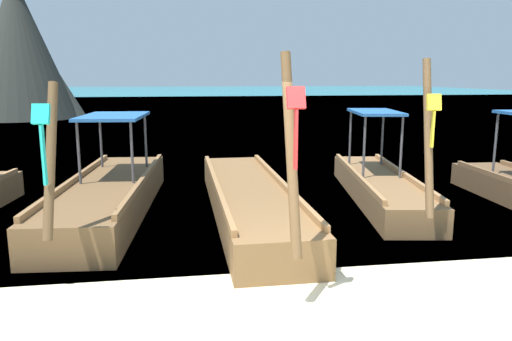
% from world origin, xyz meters
% --- Properties ---
extents(ground, '(120.00, 120.00, 0.00)m').
position_xyz_m(ground, '(0.00, 0.00, 0.00)').
color(ground, beige).
extents(sea_water, '(120.00, 120.00, 0.00)m').
position_xyz_m(sea_water, '(0.00, 61.42, 0.00)').
color(sea_water, '#147A89').
rests_on(sea_water, ground).
extents(longtail_boat_turquoise_ribbon, '(1.80, 6.34, 2.50)m').
position_xyz_m(longtail_boat_turquoise_ribbon, '(-2.61, 4.69, 0.36)').
color(longtail_boat_turquoise_ribbon, brown).
rests_on(longtail_boat_turquoise_ribbon, ground).
extents(longtail_boat_red_ribbon, '(1.34, 7.03, 2.85)m').
position_xyz_m(longtail_boat_red_ribbon, '(-0.02, 4.14, 0.30)').
color(longtail_boat_red_ribbon, brown).
rests_on(longtail_boat_red_ribbon, ground).
extents(longtail_boat_yellow_ribbon, '(1.88, 5.75, 2.83)m').
position_xyz_m(longtail_boat_yellow_ribbon, '(2.84, 4.88, 0.33)').
color(longtail_boat_yellow_ribbon, brown).
rests_on(longtail_boat_yellow_ribbon, ground).
extents(karst_rock, '(6.88, 6.54, 8.58)m').
position_xyz_m(karst_rock, '(-10.78, 27.77, 4.12)').
color(karst_rock, '#2D302B').
rests_on(karst_rock, ground).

